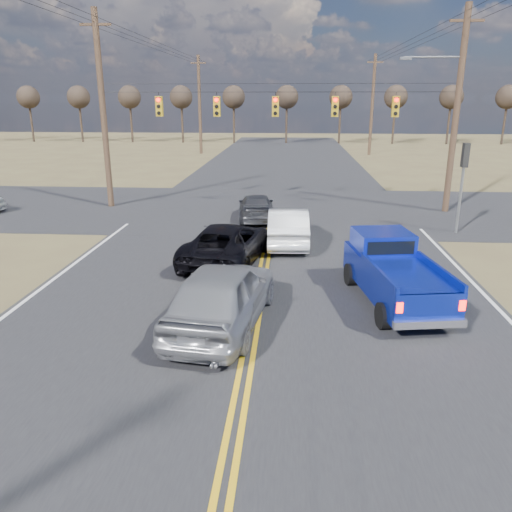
# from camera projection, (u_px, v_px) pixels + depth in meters

# --- Properties ---
(ground) EXTENTS (160.00, 160.00, 0.00)m
(ground) POSITION_uv_depth(u_px,v_px,m) (240.00, 402.00, 9.77)
(ground) COLOR brown
(ground) RESTS_ON ground
(road_main) EXTENTS (14.00, 120.00, 0.02)m
(road_main) POSITION_uv_depth(u_px,v_px,m) (267.00, 252.00, 19.28)
(road_main) COLOR #28282B
(road_main) RESTS_ON ground
(road_cross) EXTENTS (120.00, 12.00, 0.02)m
(road_cross) POSITION_uv_depth(u_px,v_px,m) (274.00, 209.00, 26.89)
(road_cross) COLOR #28282B
(road_cross) RESTS_ON ground
(signal_gantry) EXTENTS (19.60, 4.83, 10.00)m
(signal_gantry) POSITION_uv_depth(u_px,v_px,m) (285.00, 111.00, 25.13)
(signal_gantry) COLOR #473323
(signal_gantry) RESTS_ON ground
(utility_poles) EXTENTS (19.60, 58.32, 10.00)m
(utility_poles) POSITION_uv_depth(u_px,v_px,m) (275.00, 108.00, 24.37)
(utility_poles) COLOR #473323
(utility_poles) RESTS_ON ground
(treeline) EXTENTS (87.00, 117.80, 7.40)m
(treeline) POSITION_uv_depth(u_px,v_px,m) (280.00, 98.00, 33.70)
(treeline) COLOR #33261C
(treeline) RESTS_ON ground
(pickup_truck) EXTENTS (2.57, 5.11, 1.84)m
(pickup_truck) POSITION_uv_depth(u_px,v_px,m) (393.00, 273.00, 14.37)
(pickup_truck) COLOR black
(pickup_truck) RESTS_ON ground
(silver_suv) EXTENTS (2.75, 5.35, 1.74)m
(silver_suv) POSITION_uv_depth(u_px,v_px,m) (222.00, 295.00, 12.79)
(silver_suv) COLOR gray
(silver_suv) RESTS_ON ground
(black_suv) EXTENTS (3.13, 5.45, 1.43)m
(black_suv) POSITION_uv_depth(u_px,v_px,m) (227.00, 243.00, 17.94)
(black_suv) COLOR black
(black_suv) RESTS_ON ground
(white_car_queue) EXTENTS (1.68, 4.55, 1.49)m
(white_car_queue) POSITION_uv_depth(u_px,v_px,m) (288.00, 226.00, 20.21)
(white_car_queue) COLOR white
(white_car_queue) RESTS_ON ground
(dgrey_car_queue) EXTENTS (2.08, 4.33, 1.22)m
(dgrey_car_queue) POSITION_uv_depth(u_px,v_px,m) (256.00, 207.00, 24.39)
(dgrey_car_queue) COLOR #39393E
(dgrey_car_queue) RESTS_ON ground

